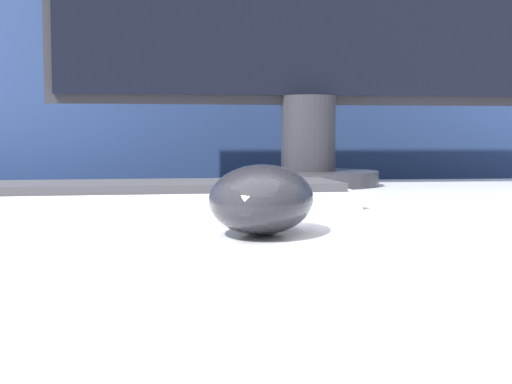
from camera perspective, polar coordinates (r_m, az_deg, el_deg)
name	(u,v)px	position (r m, az deg, el deg)	size (l,w,h in m)	color
partition_panel	(223,221)	(1.23, -2.66, -2.37)	(5.00, 0.03, 1.28)	navy
computer_mouse_near	(262,199)	(0.49, 0.46, -0.58)	(0.10, 0.13, 0.05)	#232328
keyboard	(133,195)	(0.69, -9.80, -0.25)	(0.42, 0.14, 0.02)	silver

